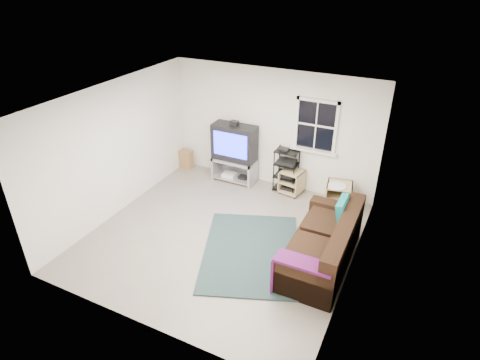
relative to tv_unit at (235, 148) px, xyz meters
The scene contains 8 objects.
room 1.87m from the tv_unit, ahead, with size 4.60×4.62×4.60m.
tv_unit is the anchor object (origin of this frame).
av_rack 1.27m from the tv_unit, ahead, with size 0.49×0.36×0.99m.
side_table_left 1.47m from the tv_unit, ahead, with size 0.51×0.51×0.53m.
side_table_right 2.48m from the tv_unit, ahead, with size 0.58×0.58×0.58m.
sofa 3.31m from the tv_unit, 36.69° to the right, with size 0.94×2.11×0.97m.
shag_rug 2.77m from the tv_unit, 57.21° to the right, with size 1.63×2.24×0.03m, color black.
paper_bag 1.48m from the tv_unit, behind, with size 0.31×0.20×0.44m, color #9A6945.
Camera 1 is at (2.92, -5.26, 4.48)m, focal length 30.00 mm.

